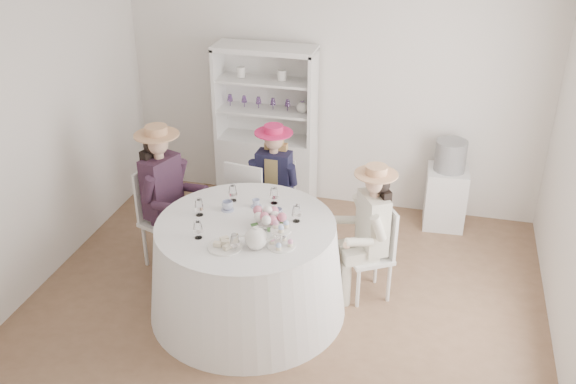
# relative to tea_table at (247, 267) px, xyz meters

# --- Properties ---
(ground) EXTENTS (4.50, 4.50, 0.00)m
(ground) POSITION_rel_tea_table_xyz_m (0.29, 0.17, -0.43)
(ground) COLOR brown
(ground) RESTS_ON ground
(wall_back) EXTENTS (4.50, 0.00, 4.50)m
(wall_back) POSITION_rel_tea_table_xyz_m (0.29, 2.17, 0.92)
(wall_back) COLOR white
(wall_back) RESTS_ON ground
(wall_front) EXTENTS (4.50, 0.00, 4.50)m
(wall_front) POSITION_rel_tea_table_xyz_m (0.29, -1.83, 0.92)
(wall_front) COLOR white
(wall_front) RESTS_ON ground
(wall_left) EXTENTS (0.00, 4.50, 4.50)m
(wall_left) POSITION_rel_tea_table_xyz_m (-1.96, 0.17, 0.92)
(wall_left) COLOR white
(wall_left) RESTS_ON ground
(tea_table) EXTENTS (1.69, 1.69, 0.86)m
(tea_table) POSITION_rel_tea_table_xyz_m (0.00, 0.00, 0.00)
(tea_table) COLOR white
(tea_table) RESTS_ON ground
(hutch) EXTENTS (1.16, 0.64, 1.81)m
(hutch) POSITION_rel_tea_table_xyz_m (-0.38, 1.93, 0.22)
(hutch) COLOR silver
(hutch) RESTS_ON ground
(side_table) EXTENTS (0.44, 0.44, 0.65)m
(side_table) POSITION_rel_tea_table_xyz_m (1.59, 1.91, -0.10)
(side_table) COLOR silver
(side_table) RESTS_ON ground
(hatbox) EXTENTS (0.40, 0.40, 0.32)m
(hatbox) POSITION_rel_tea_table_xyz_m (1.59, 1.91, 0.38)
(hatbox) COLOR black
(hatbox) RESTS_ON side_table
(guest_left) EXTENTS (0.58, 0.54, 1.42)m
(guest_left) POSITION_rel_tea_table_xyz_m (-0.95, 0.50, 0.37)
(guest_left) COLOR silver
(guest_left) RESTS_ON ground
(guest_mid) EXTENTS (0.47, 0.49, 1.29)m
(guest_mid) POSITION_rel_tea_table_xyz_m (-0.06, 1.07, 0.30)
(guest_mid) COLOR silver
(guest_mid) RESTS_ON ground
(guest_right) EXTENTS (0.55, 0.50, 1.28)m
(guest_right) POSITION_rel_tea_table_xyz_m (0.97, 0.46, 0.30)
(guest_right) COLOR silver
(guest_right) RESTS_ON ground
(spare_chair) EXTENTS (0.46, 0.46, 0.98)m
(spare_chair) POSITION_rel_tea_table_xyz_m (-0.26, 0.91, 0.10)
(spare_chair) COLOR silver
(spare_chair) RESTS_ON ground
(teacup_a) EXTENTS (0.12, 0.12, 0.08)m
(teacup_a) POSITION_rel_tea_table_xyz_m (-0.22, 0.18, 0.47)
(teacup_a) COLOR white
(teacup_a) RESTS_ON tea_table
(teacup_b) EXTENTS (0.07, 0.07, 0.06)m
(teacup_b) POSITION_rel_tea_table_xyz_m (0.00, 0.29, 0.46)
(teacup_b) COLOR white
(teacup_b) RESTS_ON tea_table
(teacup_c) EXTENTS (0.09, 0.09, 0.07)m
(teacup_c) POSITION_rel_tea_table_xyz_m (0.23, 0.17, 0.46)
(teacup_c) COLOR white
(teacup_c) RESTS_ON tea_table
(flower_bowl) EXTENTS (0.24, 0.24, 0.05)m
(flower_bowl) POSITION_rel_tea_table_xyz_m (0.20, -0.00, 0.46)
(flower_bowl) COLOR white
(flower_bowl) RESTS_ON tea_table
(flower_arrangement) EXTENTS (0.21, 0.21, 0.08)m
(flower_arrangement) POSITION_rel_tea_table_xyz_m (0.20, -0.01, 0.53)
(flower_arrangement) COLOR #CB657F
(flower_arrangement) RESTS_ON tea_table
(table_teapot) EXTENTS (0.25, 0.18, 0.19)m
(table_teapot) POSITION_rel_tea_table_xyz_m (0.19, -0.32, 0.51)
(table_teapot) COLOR white
(table_teapot) RESTS_ON tea_table
(sandwich_plate) EXTENTS (0.27, 0.27, 0.06)m
(sandwich_plate) POSITION_rel_tea_table_xyz_m (-0.04, -0.37, 0.45)
(sandwich_plate) COLOR white
(sandwich_plate) RESTS_ON tea_table
(cupcake_stand) EXTENTS (0.22, 0.22, 0.21)m
(cupcake_stand) POSITION_rel_tea_table_xyz_m (0.37, -0.25, 0.51)
(cupcake_stand) COLOR white
(cupcake_stand) RESTS_ON tea_table
(stemware_set) EXTENTS (0.89, 0.89, 0.15)m
(stemware_set) POSITION_rel_tea_table_xyz_m (0.00, -0.00, 0.50)
(stemware_set) COLOR white
(stemware_set) RESTS_ON tea_table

